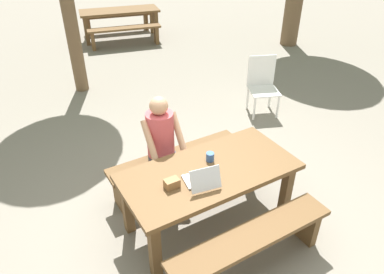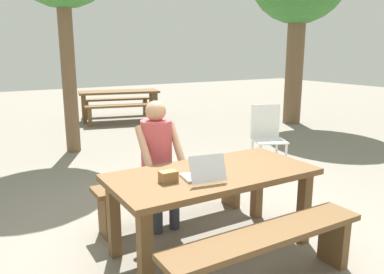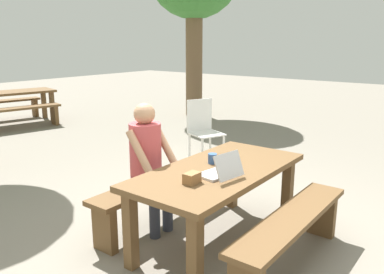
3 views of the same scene
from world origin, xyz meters
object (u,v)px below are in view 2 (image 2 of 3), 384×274
(plastic_chair, at_px, (267,135))
(picnic_table_front, at_px, (212,183))
(person_seated, at_px, (158,155))
(laptop, at_px, (203,173))
(small_pouch, at_px, (168,177))
(picnic_table_mid, at_px, (119,95))
(coffee_mug, at_px, (213,161))

(plastic_chair, bearing_deg, picnic_table_front, -119.02)
(person_seated, bearing_deg, laptop, -89.63)
(small_pouch, xyz_separation_m, picnic_table_mid, (1.96, 6.45, -0.14))
(coffee_mug, distance_m, person_seated, 0.59)
(laptop, height_order, small_pouch, laptop)
(person_seated, bearing_deg, coffee_mug, -63.48)
(picnic_table_front, bearing_deg, coffee_mug, 56.11)
(coffee_mug, bearing_deg, small_pouch, -162.51)
(laptop, distance_m, coffee_mug, 0.37)
(laptop, relative_size, small_pouch, 2.52)
(picnic_table_front, bearing_deg, picnic_table_mid, 76.58)
(picnic_table_front, distance_m, laptop, 0.28)
(person_seated, height_order, plastic_chair, person_seated)
(picnic_table_front, relative_size, small_pouch, 13.00)
(picnic_table_front, bearing_deg, laptop, -142.07)
(picnic_table_front, xyz_separation_m, person_seated, (-0.18, 0.65, 0.12))
(plastic_chair, relative_size, picnic_table_mid, 0.45)
(coffee_mug, bearing_deg, picnic_table_front, -123.89)
(person_seated, bearing_deg, small_pouch, -109.83)
(picnic_table_front, height_order, plastic_chair, plastic_chair)
(coffee_mug, xyz_separation_m, plastic_chair, (1.99, 1.53, -0.28))
(picnic_table_front, relative_size, coffee_mug, 19.09)
(laptop, height_order, picnic_table_mid, laptop)
(small_pouch, relative_size, plastic_chair, 0.15)
(picnic_table_front, xyz_separation_m, picnic_table_mid, (1.53, 6.41, 0.01))
(coffee_mug, bearing_deg, laptop, -135.00)
(coffee_mug, height_order, picnic_table_mid, coffee_mug)
(laptop, bearing_deg, plastic_chair, -132.06)
(small_pouch, distance_m, coffee_mug, 0.54)
(coffee_mug, bearing_deg, picnic_table_mid, 77.03)
(person_seated, bearing_deg, picnic_table_mid, 73.43)
(person_seated, height_order, picnic_table_mid, person_seated)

